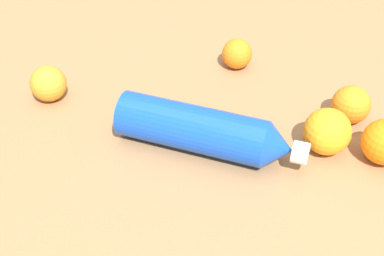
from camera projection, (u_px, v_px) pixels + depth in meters
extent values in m
plane|color=olive|center=(172.00, 154.00, 0.86)|extent=(2.40, 2.40, 0.00)
cylinder|color=blue|center=(192.00, 128.00, 0.85)|extent=(0.24, 0.22, 0.08)
cone|color=blue|center=(279.00, 148.00, 0.82)|extent=(0.08, 0.09, 0.08)
cylinder|color=white|center=(300.00, 153.00, 0.81)|extent=(0.04, 0.04, 0.04)
sphere|color=orange|center=(351.00, 105.00, 0.91)|extent=(0.07, 0.07, 0.07)
sphere|color=orange|center=(48.00, 84.00, 0.96)|extent=(0.07, 0.07, 0.07)
sphere|color=orange|center=(237.00, 54.00, 1.04)|extent=(0.06, 0.06, 0.06)
sphere|color=orange|center=(327.00, 132.00, 0.85)|extent=(0.08, 0.08, 0.08)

